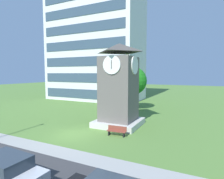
% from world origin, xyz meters
% --- Properties ---
extents(ground_plane, '(160.00, 160.00, 0.00)m').
position_xyz_m(ground_plane, '(0.00, 0.00, 0.00)').
color(ground_plane, '#567F38').
extents(kerb_strip, '(120.00, 1.60, 0.01)m').
position_xyz_m(kerb_strip, '(0.00, -3.52, 0.00)').
color(kerb_strip, '#9E9E99').
rests_on(kerb_strip, ground).
extents(office_building, '(19.85, 10.62, 28.80)m').
position_xyz_m(office_building, '(-10.64, 22.18, 14.40)').
color(office_building, silver).
rests_on(office_building, ground).
extents(clock_tower, '(4.65, 4.65, 8.87)m').
position_xyz_m(clock_tower, '(2.63, 4.75, 3.91)').
color(clock_tower, '#605B56').
rests_on(clock_tower, ground).
extents(park_bench, '(1.83, 0.62, 0.88)m').
position_xyz_m(park_bench, '(3.87, 1.46, 0.46)').
color(park_bench, brown).
rests_on(park_bench, ground).
extents(tree_by_building, '(4.36, 4.36, 6.71)m').
position_xyz_m(tree_by_building, '(1.05, 13.53, 4.51)').
color(tree_by_building, '#513823').
rests_on(tree_by_building, ground).
extents(parked_car_silver, '(4.70, 2.12, 1.69)m').
position_xyz_m(parked_car_silver, '(2.05, -8.07, 0.86)').
color(parked_car_silver, silver).
rests_on(parked_car_silver, ground).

